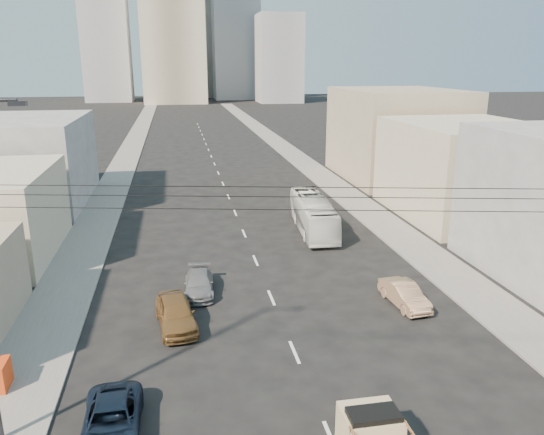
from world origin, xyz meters
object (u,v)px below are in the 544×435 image
object	(u,v)px
city_bus	(313,214)
sedan_tan	(404,294)
sedan_grey	(199,284)
navy_pickup	(112,422)
sedan_brown	(176,313)

from	to	relation	value
city_bus	sedan_tan	bearing A→B (deg)	-79.53
city_bus	sedan_grey	xyz separation A→B (m)	(-9.47, -10.33, -0.78)
city_bus	sedan_grey	world-z (taller)	city_bus
navy_pickup	sedan_brown	world-z (taller)	sedan_brown
navy_pickup	sedan_brown	bearing A→B (deg)	72.86
sedan_tan	sedan_grey	world-z (taller)	sedan_tan
sedan_grey	navy_pickup	bearing A→B (deg)	-103.77
sedan_grey	sedan_tan	bearing A→B (deg)	-14.81
navy_pickup	sedan_grey	distance (m)	12.38
sedan_brown	sedan_tan	bearing A→B (deg)	-6.08
navy_pickup	sedan_grey	xyz separation A→B (m)	(3.67, 11.83, -0.03)
city_bus	sedan_brown	distance (m)	17.90
sedan_brown	sedan_grey	size ratio (longest dim) A/B	1.10
sedan_grey	city_bus	bearing A→B (deg)	50.96
navy_pickup	sedan_tan	distance (m)	16.81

